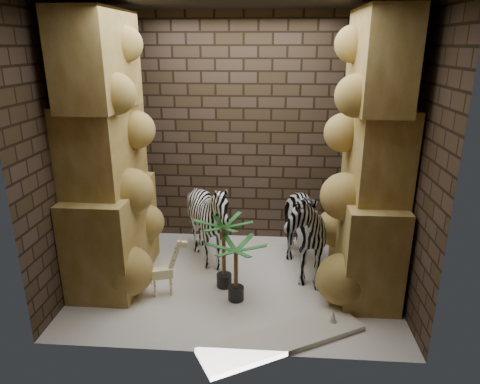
# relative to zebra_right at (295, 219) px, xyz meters

# --- Properties ---
(floor) EXTENTS (3.50, 3.50, 0.00)m
(floor) POSITION_rel_zebra_right_xyz_m (-0.67, -0.26, -0.69)
(floor) COLOR silver
(floor) RESTS_ON ground
(wall_back) EXTENTS (3.50, 0.00, 3.50)m
(wall_back) POSITION_rel_zebra_right_xyz_m (-0.67, 0.99, 0.81)
(wall_back) COLOR #332618
(wall_back) RESTS_ON ground
(wall_front) EXTENTS (3.50, 0.00, 3.50)m
(wall_front) POSITION_rel_zebra_right_xyz_m (-0.67, -1.51, 0.81)
(wall_front) COLOR #332618
(wall_front) RESTS_ON ground
(wall_left) EXTENTS (0.00, 3.00, 3.00)m
(wall_left) POSITION_rel_zebra_right_xyz_m (-2.42, -0.26, 0.81)
(wall_left) COLOR #332618
(wall_left) RESTS_ON ground
(wall_right) EXTENTS (0.00, 3.00, 3.00)m
(wall_right) POSITION_rel_zebra_right_xyz_m (1.08, -0.26, 0.81)
(wall_right) COLOR #332618
(wall_right) RESTS_ON ground
(rock_pillar_left) EXTENTS (0.68, 1.30, 3.00)m
(rock_pillar_left) POSITION_rel_zebra_right_xyz_m (-2.07, -0.26, 0.81)
(rock_pillar_left) COLOR tan
(rock_pillar_left) RESTS_ON floor
(rock_pillar_right) EXTENTS (0.58, 1.25, 3.00)m
(rock_pillar_right) POSITION_rel_zebra_right_xyz_m (0.75, -0.26, 0.81)
(rock_pillar_right) COLOR tan
(rock_pillar_right) RESTS_ON floor
(zebra_right) EXTENTS (0.89, 1.29, 1.38)m
(zebra_right) POSITION_rel_zebra_right_xyz_m (0.00, 0.00, 0.00)
(zebra_right) COLOR white
(zebra_right) RESTS_ON floor
(zebra_left) EXTENTS (1.21, 1.36, 1.04)m
(zebra_left) POSITION_rel_zebra_right_xyz_m (-1.02, 0.13, -0.17)
(zebra_left) COLOR white
(zebra_left) RESTS_ON floor
(giraffe_toy) EXTENTS (0.36, 0.22, 0.67)m
(giraffe_toy) POSITION_rel_zebra_right_xyz_m (-1.43, -0.61, -0.36)
(giraffe_toy) COLOR #FFF4AE
(giraffe_toy) RESTS_ON floor
(palm_front) EXTENTS (0.36, 0.36, 0.83)m
(palm_front) POSITION_rel_zebra_right_xyz_m (-0.79, -0.39, -0.28)
(palm_front) COLOR #205F1E
(palm_front) RESTS_ON floor
(palm_back) EXTENTS (0.36, 0.36, 0.68)m
(palm_back) POSITION_rel_zebra_right_xyz_m (-0.63, -0.64, -0.35)
(palm_back) COLOR #205F1E
(palm_back) RESTS_ON floor
(surfboard) EXTENTS (1.57, 1.12, 0.05)m
(surfboard) POSITION_rel_zebra_right_xyz_m (-0.14, -1.31, -0.67)
(surfboard) COLOR beige
(surfboard) RESTS_ON floor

